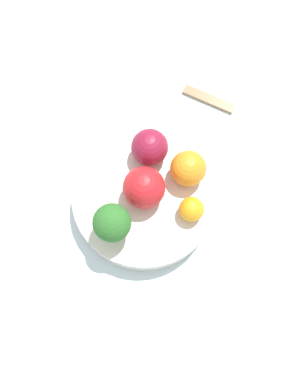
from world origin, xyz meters
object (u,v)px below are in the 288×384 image
(spoon, at_px, (209,99))
(broccoli, at_px, (112,223))
(apple_green, at_px, (150,147))
(orange_front, at_px, (191,209))
(orange_back, at_px, (188,168))
(bowl, at_px, (144,198))
(apple_red, at_px, (145,189))

(spoon, bearing_deg, broccoli, 36.52)
(broccoli, relative_size, spoon, 0.87)
(apple_green, bearing_deg, spoon, -150.98)
(orange_front, xyz_separation_m, spoon, (-0.11, -0.17, -0.05))
(broccoli, distance_m, orange_front, 0.11)
(apple_green, relative_size, spoon, 0.69)
(broccoli, xyz_separation_m, orange_back, (-0.12, -0.04, -0.01))
(bowl, bearing_deg, spoon, -141.74)
(bowl, relative_size, apple_green, 3.93)
(orange_front, relative_size, orange_back, 0.69)
(bowl, height_order, broccoli, broccoli)
(bowl, height_order, orange_front, orange_front)
(apple_red, xyz_separation_m, apple_green, (-0.03, -0.06, -0.00))
(orange_back, bearing_deg, bowl, 5.15)
(apple_red, bearing_deg, broccoli, 29.05)
(apple_red, relative_size, orange_back, 1.15)
(bowl, distance_m, apple_green, 0.08)
(bowl, xyz_separation_m, broccoli, (0.06, 0.03, 0.06))
(apple_green, xyz_separation_m, orange_back, (-0.04, 0.05, -0.00))
(broccoli, bearing_deg, apple_red, -150.95)
(apple_green, distance_m, orange_back, 0.06)
(apple_red, xyz_separation_m, orange_front, (-0.05, 0.05, -0.01))
(orange_front, bearing_deg, orange_back, -107.25)
(broccoli, xyz_separation_m, apple_red, (-0.06, -0.03, -0.01))
(bowl, bearing_deg, apple_green, -118.01)
(broccoli, distance_m, apple_red, 0.07)
(orange_front, bearing_deg, apple_green, -77.75)
(bowl, height_order, apple_green, apple_green)
(apple_green, distance_m, orange_front, 0.10)
(spoon, bearing_deg, apple_green, 29.02)
(bowl, height_order, spoon, bowl)
(orange_front, relative_size, spoon, 0.45)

